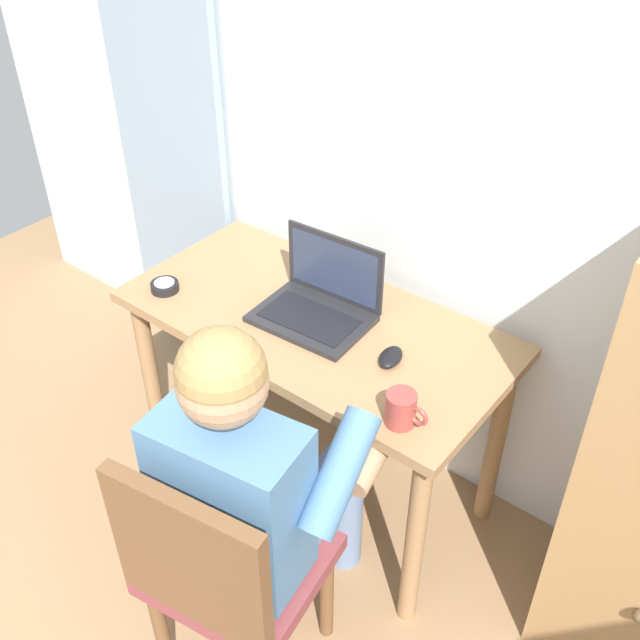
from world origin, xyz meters
name	(u,v)px	position (x,y,z in m)	size (l,w,h in m)	color
wall_back	(525,158)	(0.00, 2.20, 1.25)	(4.80, 0.05, 2.50)	silver
curtain_panel	(164,99)	(-1.36, 2.13, 1.12)	(0.56, 0.03, 2.24)	#8EA3B7
desk	(315,347)	(-0.42, 1.83, 0.62)	(1.21, 0.60, 0.74)	#9E754C
chair	(223,570)	(-0.16, 1.14, 0.48)	(0.48, 0.46, 0.86)	brown
person_seated	(260,473)	(-0.19, 1.32, 0.66)	(0.59, 0.63, 1.18)	#6B84AD
laptop	(319,301)	(-0.43, 1.86, 0.79)	(0.35, 0.27, 0.24)	#232326
computer_mouse	(391,357)	(-0.13, 1.81, 0.75)	(0.06, 0.10, 0.03)	black
desk_clock	(165,286)	(-0.90, 1.65, 0.75)	(0.09, 0.09, 0.03)	black
coffee_mug	(402,409)	(0.03, 1.62, 0.78)	(0.12, 0.08, 0.09)	#9E3D38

